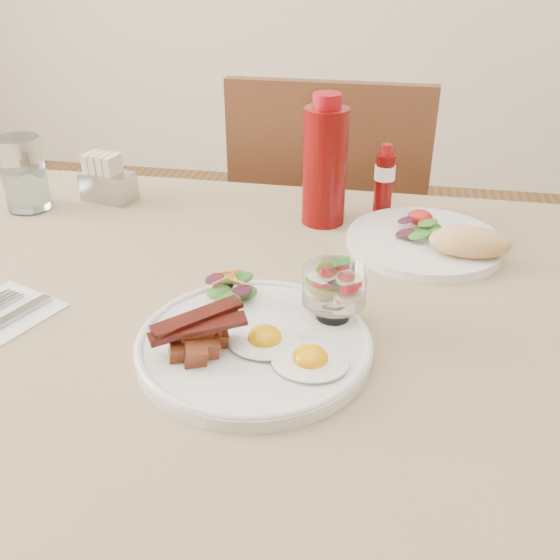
# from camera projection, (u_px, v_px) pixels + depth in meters

# --- Properties ---
(table) EXTENTS (1.33, 0.88, 0.75)m
(table) POSITION_uv_depth(u_px,v_px,m) (277.00, 361.00, 0.87)
(table) COLOR brown
(table) RESTS_ON ground
(chair_far) EXTENTS (0.42, 0.42, 0.93)m
(chair_far) POSITION_uv_depth(u_px,v_px,m) (329.00, 243.00, 1.51)
(chair_far) COLOR brown
(chair_far) RESTS_ON ground
(main_plate) EXTENTS (0.28, 0.28, 0.02)m
(main_plate) POSITION_uv_depth(u_px,v_px,m) (254.00, 346.00, 0.74)
(main_plate) COLOR white
(main_plate) RESTS_ON table
(fried_eggs) EXTENTS (0.16, 0.12, 0.02)m
(fried_eggs) POSITION_uv_depth(u_px,v_px,m) (287.00, 349.00, 0.71)
(fried_eggs) COLOR white
(fried_eggs) RESTS_ON main_plate
(bacon_potato_pile) EXTENTS (0.11, 0.09, 0.05)m
(bacon_potato_pile) POSITION_uv_depth(u_px,v_px,m) (198.00, 336.00, 0.70)
(bacon_potato_pile) COLOR maroon
(bacon_potato_pile) RESTS_ON main_plate
(side_salad) EXTENTS (0.07, 0.07, 0.04)m
(side_salad) POSITION_uv_depth(u_px,v_px,m) (231.00, 289.00, 0.81)
(side_salad) COLOR #1C5015
(side_salad) RESTS_ON main_plate
(fruit_cup) EXTENTS (0.08, 0.08, 0.08)m
(fruit_cup) POSITION_uv_depth(u_px,v_px,m) (334.00, 286.00, 0.76)
(fruit_cup) COLOR white
(fruit_cup) RESTS_ON main_plate
(second_plate) EXTENTS (0.25, 0.24, 0.06)m
(second_plate) POSITION_uv_depth(u_px,v_px,m) (435.00, 240.00, 0.97)
(second_plate) COLOR white
(second_plate) RESTS_ON table
(ketchup_bottle) EXTENTS (0.09, 0.09, 0.22)m
(ketchup_bottle) POSITION_uv_depth(u_px,v_px,m) (325.00, 164.00, 1.02)
(ketchup_bottle) COLOR #5B0505
(ketchup_bottle) RESTS_ON table
(hot_sauce_bottle) EXTENTS (0.04, 0.04, 0.12)m
(hot_sauce_bottle) POSITION_uv_depth(u_px,v_px,m) (384.00, 180.00, 1.07)
(hot_sauce_bottle) COLOR #5B0505
(hot_sauce_bottle) RESTS_ON table
(sugar_caddy) EXTENTS (0.10, 0.07, 0.09)m
(sugar_caddy) POSITION_uv_depth(u_px,v_px,m) (107.00, 181.00, 1.13)
(sugar_caddy) COLOR #AEAEB2
(sugar_caddy) RESTS_ON table
(water_glass) EXTENTS (0.08, 0.08, 0.13)m
(water_glass) POSITION_uv_depth(u_px,v_px,m) (24.00, 178.00, 1.09)
(water_glass) COLOR white
(water_glass) RESTS_ON table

